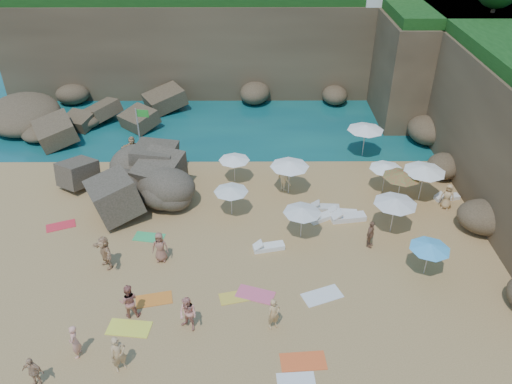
{
  "coord_description": "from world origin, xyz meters",
  "views": [
    {
      "loc": [
        1.88,
        -20.78,
        17.55
      ],
      "look_at": [
        2.0,
        3.0,
        2.0
      ],
      "focal_mm": 35.0,
      "sensor_mm": 36.0,
      "label": 1
    }
  ],
  "objects_px": {
    "lounger_0": "(348,217)",
    "person_stand_4": "(448,196)",
    "parasol_2": "(290,164)",
    "person_stand_2": "(284,178)",
    "person_stand_3": "(370,234)",
    "person_stand_6": "(75,342)",
    "rock_outcrop": "(117,197)",
    "person_stand_0": "(118,354)",
    "flag_pole": "(141,131)",
    "person_stand_1": "(129,301)",
    "person_stand_5": "(133,148)",
    "parasol_0": "(234,158)",
    "parasol_1": "(366,127)"
  },
  "relations": [
    {
      "from": "person_stand_3",
      "to": "person_stand_6",
      "type": "height_order",
      "value": "person_stand_6"
    },
    {
      "from": "person_stand_0",
      "to": "person_stand_5",
      "type": "height_order",
      "value": "person_stand_0"
    },
    {
      "from": "person_stand_2",
      "to": "flag_pole",
      "type": "bearing_deg",
      "value": 36.84
    },
    {
      "from": "person_stand_3",
      "to": "person_stand_0",
      "type": "bearing_deg",
      "value": 155.28
    },
    {
      "from": "person_stand_2",
      "to": "parasol_1",
      "type": "bearing_deg",
      "value": -88.4
    },
    {
      "from": "person_stand_4",
      "to": "parasol_1",
      "type": "bearing_deg",
      "value": 149.8
    },
    {
      "from": "parasol_0",
      "to": "parasol_1",
      "type": "distance_m",
      "value": 9.78
    },
    {
      "from": "person_stand_3",
      "to": "person_stand_6",
      "type": "bearing_deg",
      "value": 149.11
    },
    {
      "from": "parasol_1",
      "to": "parasol_2",
      "type": "relative_size",
      "value": 1.05
    },
    {
      "from": "parasol_2",
      "to": "person_stand_0",
      "type": "relative_size",
      "value": 1.35
    },
    {
      "from": "person_stand_3",
      "to": "parasol_0",
      "type": "bearing_deg",
      "value": 79.6
    },
    {
      "from": "parasol_0",
      "to": "parasol_2",
      "type": "relative_size",
      "value": 0.83
    },
    {
      "from": "lounger_0",
      "to": "person_stand_3",
      "type": "bearing_deg",
      "value": -81.62
    },
    {
      "from": "parasol_0",
      "to": "lounger_0",
      "type": "xyz_separation_m",
      "value": [
        6.85,
        -4.35,
        -1.61
      ]
    },
    {
      "from": "person_stand_5",
      "to": "person_stand_3",
      "type": "bearing_deg",
      "value": -34.09
    },
    {
      "from": "person_stand_1",
      "to": "person_stand_4",
      "type": "distance_m",
      "value": 19.5
    },
    {
      "from": "flag_pole",
      "to": "parasol_1",
      "type": "bearing_deg",
      "value": 6.04
    },
    {
      "from": "parasol_1",
      "to": "lounger_0",
      "type": "relative_size",
      "value": 1.26
    },
    {
      "from": "rock_outcrop",
      "to": "parasol_2",
      "type": "height_order",
      "value": "parasol_2"
    },
    {
      "from": "parasol_2",
      "to": "person_stand_1",
      "type": "bearing_deg",
      "value": -127.44
    },
    {
      "from": "person_stand_3",
      "to": "flag_pole",
      "type": "bearing_deg",
      "value": 89.42
    },
    {
      "from": "parasol_2",
      "to": "person_stand_2",
      "type": "height_order",
      "value": "parasol_2"
    },
    {
      "from": "person_stand_5",
      "to": "person_stand_2",
      "type": "bearing_deg",
      "value": -22.07
    },
    {
      "from": "person_stand_0",
      "to": "person_stand_3",
      "type": "xyz_separation_m",
      "value": [
        11.87,
        7.95,
        -0.08
      ]
    },
    {
      "from": "flag_pole",
      "to": "person_stand_3",
      "type": "height_order",
      "value": "flag_pole"
    },
    {
      "from": "parasol_2",
      "to": "person_stand_3",
      "type": "height_order",
      "value": "parasol_2"
    },
    {
      "from": "parasol_0",
      "to": "person_stand_6",
      "type": "distance_m",
      "value": 15.44
    },
    {
      "from": "parasol_1",
      "to": "person_stand_2",
      "type": "relative_size",
      "value": 1.41
    },
    {
      "from": "rock_outcrop",
      "to": "lounger_0",
      "type": "xyz_separation_m",
      "value": [
        14.3,
        -2.5,
        0.16
      ]
    },
    {
      "from": "person_stand_1",
      "to": "person_stand_4",
      "type": "relative_size",
      "value": 1.09
    },
    {
      "from": "person_stand_4",
      "to": "person_stand_6",
      "type": "distance_m",
      "value": 22.16
    },
    {
      "from": "lounger_0",
      "to": "person_stand_4",
      "type": "bearing_deg",
      "value": 2.58
    },
    {
      "from": "lounger_0",
      "to": "person_stand_6",
      "type": "distance_m",
      "value": 16.35
    },
    {
      "from": "parasol_1",
      "to": "person_stand_5",
      "type": "bearing_deg",
      "value": -178.67
    },
    {
      "from": "person_stand_2",
      "to": "person_stand_6",
      "type": "xyz_separation_m",
      "value": [
        -9.49,
        -13.02,
        -0.06
      ]
    },
    {
      "from": "person_stand_3",
      "to": "person_stand_4",
      "type": "bearing_deg",
      "value": -24.3
    },
    {
      "from": "person_stand_4",
      "to": "flag_pole",
      "type": "bearing_deg",
      "value": -165.02
    },
    {
      "from": "parasol_2",
      "to": "person_stand_0",
      "type": "xyz_separation_m",
      "value": [
        -7.76,
        -13.36,
        -1.22
      ]
    },
    {
      "from": "rock_outcrop",
      "to": "person_stand_2",
      "type": "bearing_deg",
      "value": 4.22
    },
    {
      "from": "parasol_2",
      "to": "person_stand_3",
      "type": "relative_size",
      "value": 1.48
    },
    {
      "from": "person_stand_1",
      "to": "parasol_2",
      "type": "bearing_deg",
      "value": -134.52
    },
    {
      "from": "flag_pole",
      "to": "person_stand_1",
      "type": "bearing_deg",
      "value": -82.55
    },
    {
      "from": "parasol_2",
      "to": "person_stand_2",
      "type": "distance_m",
      "value": 1.3
    },
    {
      "from": "person_stand_3",
      "to": "rock_outcrop",
      "type": "bearing_deg",
      "value": 103.22
    },
    {
      "from": "rock_outcrop",
      "to": "person_stand_0",
      "type": "height_order",
      "value": "person_stand_0"
    },
    {
      "from": "parasol_0",
      "to": "person_stand_3",
      "type": "height_order",
      "value": "parasol_0"
    },
    {
      "from": "parasol_1",
      "to": "person_stand_6",
      "type": "xyz_separation_m",
      "value": [
        -15.4,
        -17.57,
        -1.38
      ]
    },
    {
      "from": "person_stand_0",
      "to": "flag_pole",
      "type": "bearing_deg",
      "value": 62.93
    },
    {
      "from": "parasol_0",
      "to": "person_stand_0",
      "type": "relative_size",
      "value": 1.12
    },
    {
      "from": "parasol_0",
      "to": "lounger_0",
      "type": "distance_m",
      "value": 8.27
    }
  ]
}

